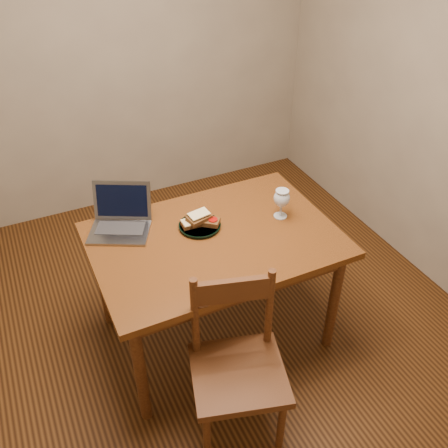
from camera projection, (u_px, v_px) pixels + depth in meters
name	position (u px, v px, depth m)	size (l,w,h in m)	color
floor	(202.00, 322.00, 3.18)	(3.20, 3.20, 0.02)	black
back_wall	(109.00, 44.00, 3.57)	(3.20, 0.02, 2.60)	gray
front_wall	(446.00, 399.00, 1.23)	(3.20, 0.02, 2.60)	gray
right_wall	(446.00, 83.00, 2.96)	(0.02, 3.20, 2.60)	gray
table	(215.00, 250.00, 2.71)	(1.30, 0.90, 0.74)	#43240B
chair	(238.00, 362.00, 2.30)	(0.53, 0.51, 0.46)	#35190B
plate	(200.00, 226.00, 2.73)	(0.23, 0.23, 0.02)	black
sandwich_cheese	(192.00, 222.00, 2.71)	(0.12, 0.07, 0.04)	#381E0C
sandwich_tomato	(208.00, 221.00, 2.72)	(0.13, 0.07, 0.04)	#381E0C
sandwich_top	(199.00, 217.00, 2.70)	(0.13, 0.08, 0.04)	#381E0C
milk_glass	(281.00, 204.00, 2.77)	(0.09, 0.09, 0.18)	white
laptop	(121.00, 217.00, 2.71)	(0.41, 0.40, 0.23)	slate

